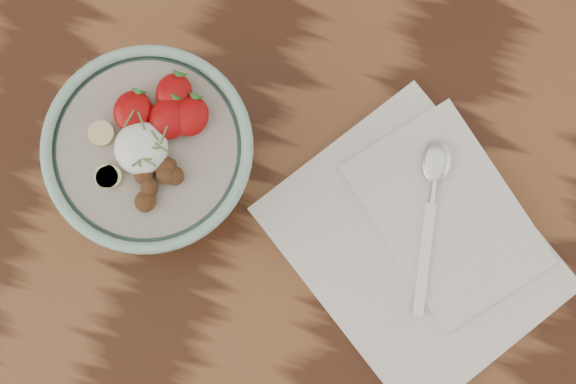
{
  "coord_description": "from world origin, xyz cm",
  "views": [
    {
      "loc": [
        12.13,
        -0.04,
        155.86
      ],
      "look_at": [
        9.15,
        9.22,
        86.33
      ],
      "focal_mm": 50.0,
      "sensor_mm": 36.0,
      "label": 1
    }
  ],
  "objects": [
    {
      "name": "table",
      "position": [
        0.0,
        0.0,
        65.7
      ],
      "size": [
        160.0,
        90.0,
        75.0
      ],
      "color": "#361A0D",
      "rests_on": "ground"
    },
    {
      "name": "breakfast_bowl",
      "position": [
        -4.15,
        9.34,
        81.53
      ],
      "size": [
        19.16,
        19.16,
        12.59
      ],
      "rotation": [
        0.0,
        0.0,
        0.19
      ],
      "color": "#86B4A0",
      "rests_on": "table"
    },
    {
      "name": "napkin",
      "position": [
        22.9,
        10.04,
        75.69
      ],
      "size": [
        34.26,
        32.9,
        1.65
      ],
      "rotation": [
        0.0,
        0.0,
        -0.6
      ],
      "color": "silver",
      "rests_on": "table"
    },
    {
      "name": "spoon",
      "position": [
        22.35,
        15.5,
        77.03
      ],
      "size": [
        4.94,
        17.74,
        0.92
      ],
      "rotation": [
        0.0,
        0.0,
        0.17
      ],
      "color": "silver",
      "rests_on": "napkin"
    }
  ]
}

